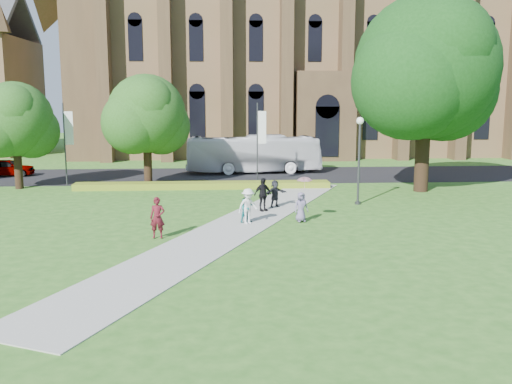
{
  "coord_description": "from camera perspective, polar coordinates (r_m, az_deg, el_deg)",
  "views": [
    {
      "loc": [
        -0.9,
        -26.93,
        6.37
      ],
      "look_at": [
        1.01,
        1.78,
        1.6
      ],
      "focal_mm": 40.0,
      "sensor_mm": 36.0,
      "label": 1
    }
  ],
  "objects": [
    {
      "name": "pedestrian_1",
      "position": [
        29.13,
        -0.83,
        -1.46
      ],
      "size": [
        1.0,
        0.91,
        1.67
      ],
      "primitive_type": "imported",
      "rotation": [
        0.0,
        0.0,
        0.42
      ],
      "color": "#19797D",
      "rests_on": "footpath"
    },
    {
      "name": "street_tree_1",
      "position": [
        41.75,
        -10.92,
        7.67
      ],
      "size": [
        5.6,
        5.6,
        8.05
      ],
      "color": "#332114",
      "rests_on": "ground"
    },
    {
      "name": "road",
      "position": [
        47.36,
        -2.68,
        1.69
      ],
      "size": [
        160.0,
        10.0,
        0.02
      ],
      "primitive_type": "cube",
      "color": "black",
      "rests_on": "ground"
    },
    {
      "name": "cathedral",
      "position": [
        67.86,
        5.65,
        14.96
      ],
      "size": [
        52.6,
        18.25,
        28.0
      ],
      "color": "brown",
      "rests_on": "ground"
    },
    {
      "name": "tour_coach",
      "position": [
        48.74,
        -0.28,
        3.82
      ],
      "size": [
        11.67,
        3.42,
        3.21
      ],
      "primitive_type": "imported",
      "rotation": [
        0.0,
        0.0,
        1.63
      ],
      "color": "silver",
      "rests_on": "road"
    },
    {
      "name": "street_tree_0",
      "position": [
        43.31,
        -22.97,
        6.7
      ],
      "size": [
        5.2,
        5.2,
        7.5
      ],
      "color": "#332114",
      "rests_on": "ground"
    },
    {
      "name": "pedestrian_3",
      "position": [
        32.09,
        0.68,
        -0.25
      ],
      "size": [
        1.19,
        0.92,
        1.89
      ],
      "primitive_type": "imported",
      "rotation": [
        0.0,
        0.0,
        0.48
      ],
      "color": "black",
      "rests_on": "footpath"
    },
    {
      "name": "streetlamp",
      "position": [
        34.6,
        10.29,
        4.17
      ],
      "size": [
        0.44,
        0.44,
        5.24
      ],
      "color": "#38383D",
      "rests_on": "ground"
    },
    {
      "name": "pedestrian_5",
      "position": [
        33.35,
        1.91,
        -0.15
      ],
      "size": [
        1.51,
        1.12,
        1.58
      ],
      "primitive_type": "imported",
      "rotation": [
        0.0,
        0.0,
        0.5
      ],
      "color": "#222228",
      "rests_on": "footpath"
    },
    {
      "name": "pedestrian_2",
      "position": [
        28.9,
        -0.8,
        -1.42
      ],
      "size": [
        1.34,
        1.15,
        1.79
      ],
      "primitive_type": "imported",
      "rotation": [
        0.0,
        0.0,
        0.51
      ],
      "color": "silver",
      "rests_on": "footpath"
    },
    {
      "name": "ground",
      "position": [
        27.68,
        -1.85,
        -3.89
      ],
      "size": [
        160.0,
        160.0,
        0.0
      ],
      "primitive_type": "plane",
      "color": "#2D621D",
      "rests_on": "ground"
    },
    {
      "name": "footpath",
      "position": [
        28.65,
        -1.92,
        -3.39
      ],
      "size": [
        15.58,
        28.54,
        0.04
      ],
      "primitive_type": "cube",
      "rotation": [
        0.0,
        0.0,
        -0.44
      ],
      "color": "#B2B2A8",
      "rests_on": "ground"
    },
    {
      "name": "pedestrian_4",
      "position": [
        29.5,
        4.53,
        -1.49
      ],
      "size": [
        0.86,
        0.68,
        1.53
      ],
      "primitive_type": "imported",
      "rotation": [
        0.0,
        0.0,
        0.3
      ],
      "color": "slate",
      "rests_on": "footpath"
    },
    {
      "name": "car_0",
      "position": [
        50.95,
        -23.58,
        2.27
      ],
      "size": [
        4.24,
        1.93,
        1.41
      ],
      "primitive_type": "imported",
      "rotation": [
        0.0,
        0.0,
        1.63
      ],
      "color": "gray",
      "rests_on": "road"
    },
    {
      "name": "banner_pole_0",
      "position": [
        42.34,
        0.29,
        5.38
      ],
      "size": [
        0.7,
        0.1,
        6.0
      ],
      "color": "#38383D",
      "rests_on": "ground"
    },
    {
      "name": "banner_pole_1",
      "position": [
        43.64,
        -18.45,
        5.02
      ],
      "size": [
        0.7,
        0.1,
        6.0
      ],
      "color": "#38383D",
      "rests_on": "ground"
    },
    {
      "name": "large_tree",
      "position": [
        40.44,
        16.67,
        11.86
      ],
      "size": [
        9.6,
        9.6,
        13.2
      ],
      "color": "#332114",
      "rests_on": "ground"
    },
    {
      "name": "flower_hedge",
      "position": [
        40.61,
        -5.31,
        0.67
      ],
      "size": [
        18.0,
        1.4,
        0.45
      ],
      "primitive_type": "cube",
      "color": "#ACA822",
      "rests_on": "ground"
    },
    {
      "name": "parasol",
      "position": [
        29.43,
        4.88,
        0.67
      ],
      "size": [
        0.79,
        0.79,
        0.69
      ],
      "primitive_type": "imported",
      "rotation": [
        0.0,
        0.0,
        0.0
      ],
      "color": "#C78C93",
      "rests_on": "pedestrian_4"
    },
    {
      "name": "pedestrian_0",
      "position": [
        26.33,
        -9.83,
        -2.54
      ],
      "size": [
        0.7,
        0.48,
        1.88
      ],
      "primitive_type": "imported",
      "rotation": [
        0.0,
        0.0,
        -0.04
      ],
      "color": "#52121C",
      "rests_on": "footpath"
    }
  ]
}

